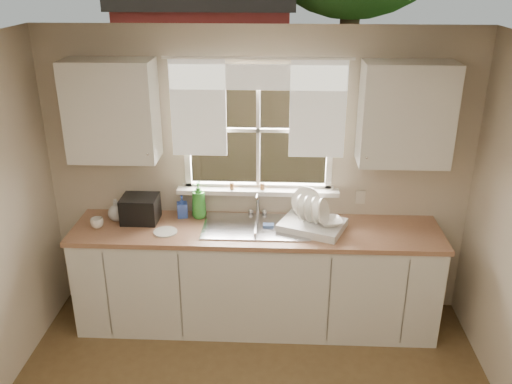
{
  "coord_description": "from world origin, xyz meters",
  "views": [
    {
      "loc": [
        0.19,
        -2.3,
        2.91
      ],
      "look_at": [
        0.0,
        1.65,
        1.25
      ],
      "focal_mm": 38.0,
      "sensor_mm": 36.0,
      "label": 1
    }
  ],
  "objects_px": {
    "dish_rack": "(312,221)",
    "cup": "(97,223)",
    "soap_bottle_a": "(199,200)",
    "black_appliance": "(140,209)"
  },
  "relations": [
    {
      "from": "dish_rack",
      "to": "soap_bottle_a",
      "type": "distance_m",
      "value": 0.98
    },
    {
      "from": "cup",
      "to": "black_appliance",
      "type": "bearing_deg",
      "value": 20.8
    },
    {
      "from": "soap_bottle_a",
      "to": "black_appliance",
      "type": "xyz_separation_m",
      "value": [
        -0.48,
        -0.09,
        -0.05
      ]
    },
    {
      "from": "cup",
      "to": "black_appliance",
      "type": "height_order",
      "value": "black_appliance"
    },
    {
      "from": "dish_rack",
      "to": "cup",
      "type": "xyz_separation_m",
      "value": [
        -1.77,
        -0.06,
        -0.02
      ]
    },
    {
      "from": "soap_bottle_a",
      "to": "black_appliance",
      "type": "relative_size",
      "value": 1.08
    },
    {
      "from": "dish_rack",
      "to": "soap_bottle_a",
      "type": "height_order",
      "value": "soap_bottle_a"
    },
    {
      "from": "dish_rack",
      "to": "soap_bottle_a",
      "type": "bearing_deg",
      "value": 169.47
    },
    {
      "from": "cup",
      "to": "black_appliance",
      "type": "xyz_separation_m",
      "value": [
        0.33,
        0.15,
        0.07
      ]
    },
    {
      "from": "cup",
      "to": "soap_bottle_a",
      "type": "bearing_deg",
      "value": 13.07
    }
  ]
}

